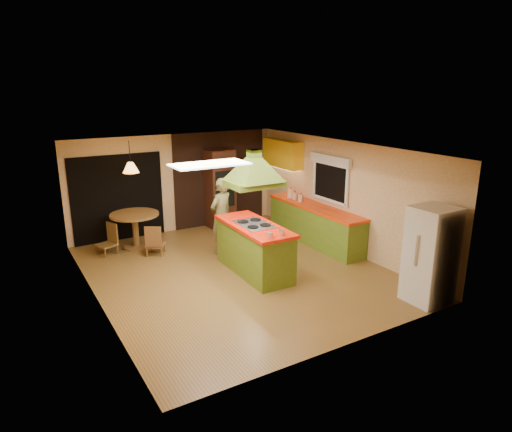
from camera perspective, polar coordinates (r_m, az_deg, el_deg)
ground at (r=9.43m, az=-2.40°, el=-6.90°), size 6.50×6.50×0.00m
room_walls at (r=9.02m, az=-2.49°, el=0.43°), size 5.50×6.50×6.50m
ceiling_plane at (r=8.76m, az=-2.59°, el=8.33°), size 6.50×6.50×0.00m
brick_panel at (r=12.37m, az=-4.51°, el=4.72°), size 2.64×0.03×2.50m
nook_opening at (r=11.50m, az=-16.86°, el=2.16°), size 2.20×0.03×2.10m
right_counter at (r=11.02m, az=7.34°, el=-1.03°), size 0.62×3.05×0.92m
upper_cabinets at (r=12.02m, az=3.33°, el=7.80°), size 0.34×1.40×0.70m
window_right at (r=10.71m, az=9.29°, el=5.61°), size 0.12×1.35×1.06m
fluor_panel at (r=7.22m, az=-5.80°, el=6.46°), size 1.20×0.60×0.03m
kitchen_island at (r=9.20m, az=-0.22°, el=-4.05°), size 0.87×2.06×1.03m
range_hood at (r=8.75m, az=-0.23°, el=6.69°), size 1.03×0.74×0.79m
man at (r=10.22m, az=-4.37°, el=0.03°), size 0.74×0.62×1.72m
refrigerator at (r=8.44m, az=20.98°, el=-4.58°), size 0.70×0.67×1.71m
wall_oven at (r=12.10m, az=-4.53°, el=3.42°), size 0.70×0.61×2.07m
dining_table at (r=10.92m, az=-14.88°, el=-0.92°), size 1.11×1.11×0.83m
chair_left at (r=10.74m, az=-18.22°, el=-2.80°), size 0.50×0.50×0.70m
chair_near at (r=10.46m, az=-12.47°, el=-2.87°), size 0.53×0.53×0.70m
pendant_lamp at (r=10.62m, az=-15.39°, el=5.87°), size 0.42×0.42×0.23m
canister_large at (r=11.58m, az=4.33°, el=2.83°), size 0.16×0.16×0.22m
canister_medium at (r=11.43m, az=4.88°, el=2.53°), size 0.14×0.14×0.18m
canister_small at (r=11.24m, az=5.60°, el=2.26°), size 0.14×0.14×0.17m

